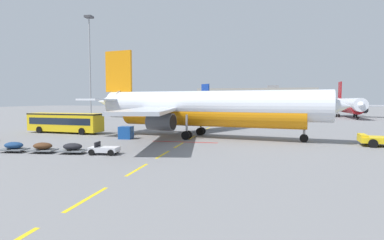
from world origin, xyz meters
name	(u,v)px	position (x,y,z in m)	size (l,w,h in m)	color
ground	(342,131)	(40.00, 40.00, 0.00)	(400.00, 400.00, 0.00)	slate
apron_paint_markings	(205,130)	(18.00, 36.54, 0.00)	(8.00, 95.48, 0.01)	yellow
airliner_foreground	(204,108)	(19.59, 26.68, 3.95)	(34.73, 34.10, 12.20)	silver
airliner_mid_left	(186,107)	(5.80, 75.38, 3.01)	(22.07, 22.52, 9.30)	silver
airliner_far_center	(348,105)	(51.96, 81.24, 3.51)	(30.73, 30.93, 10.85)	silver
apron_shuttle_bus	(65,121)	(-2.04, 28.06, 1.75)	(12.25, 4.02, 3.00)	yellow
baggage_train	(58,148)	(8.11, 12.09, 0.53)	(11.68, 2.42, 1.14)	silver
uld_cargo_container	(126,133)	(9.92, 23.42, 0.80)	(1.70, 1.66, 1.60)	#194C9E
apron_light_mast_near	(90,56)	(-14.65, 57.19, 16.02)	(1.80, 1.80, 25.88)	slate
terminal_satellite	(255,99)	(25.90, 158.61, 5.67)	(61.68, 19.44, 12.90)	#9E998E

